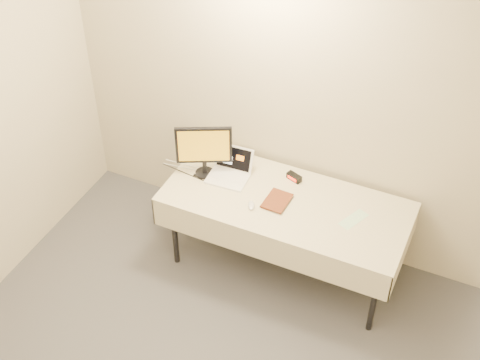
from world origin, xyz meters
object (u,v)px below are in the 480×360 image
at_px(laptop, 230,170).
at_px(monitor, 204,147).
at_px(book, 267,187).
at_px(table, 286,207).

relative_size(laptop, monitor, 0.73).
xyz_separation_m(laptop, book, (0.36, -0.13, 0.07)).
xyz_separation_m(table, laptop, (-0.51, 0.10, 0.11)).
distance_m(table, laptop, 0.53).
distance_m(monitor, book, 0.58).
bearing_deg(book, laptop, 162.51).
bearing_deg(table, laptop, 169.11).
xyz_separation_m(laptop, monitor, (-0.19, -0.06, 0.21)).
height_order(laptop, monitor, monitor).
bearing_deg(monitor, table, -29.09).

